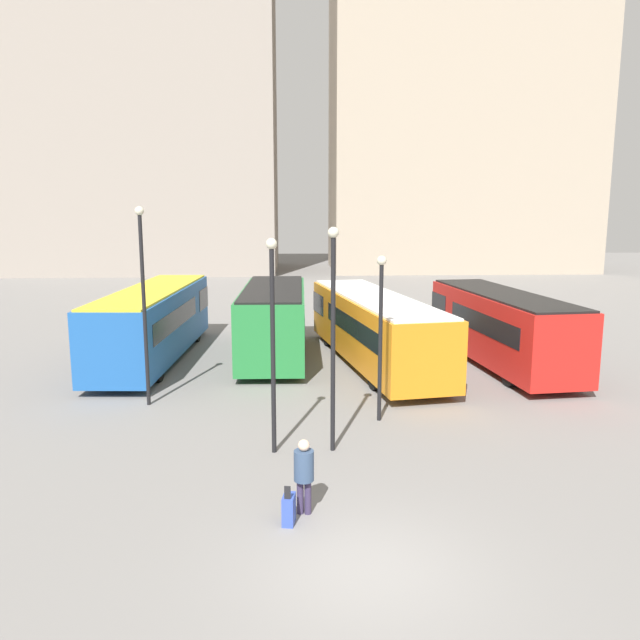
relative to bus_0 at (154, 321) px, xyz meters
The scene contains 13 objects.
ground_plane 17.71m from the bus_0, 66.14° to the right, with size 160.00×160.00×0.00m, color slate.
building_block_left 44.25m from the bus_0, 102.48° to the left, with size 26.10×15.08×37.38m.
building_block_right 50.38m from the bus_0, 59.87° to the left, with size 26.19×13.21×43.95m.
bus_0 is the anchor object (origin of this frame).
bus_1 5.04m from the bus_0, ahead, with size 2.74×9.11×3.01m.
bus_2 9.21m from the bus_0, ahead, with size 4.54×12.17×2.81m.
bus_3 14.35m from the bus_0, ahead, with size 3.51×10.15×2.96m.
traveler 15.29m from the bus_0, 66.69° to the right, with size 0.47×0.47×1.61m.
suitcase 15.59m from the bus_0, 68.35° to the right, with size 0.29×0.45×0.87m.
lamp_post_0 12.02m from the bus_0, 63.41° to the right, with size 0.28×0.28×5.55m.
lamp_post_1 12.74m from the bus_0, 57.06° to the right, with size 0.28×0.28×5.82m.
lamp_post_2 11.88m from the bus_0, 44.58° to the right, with size 0.28×0.28×4.93m.
lamp_post_3 6.86m from the bus_0, 79.86° to the right, with size 0.28×0.28×6.34m.
Camera 1 is at (-1.30, -9.98, 6.24)m, focal length 35.00 mm.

